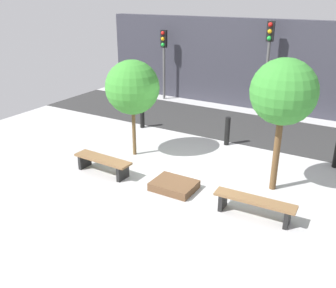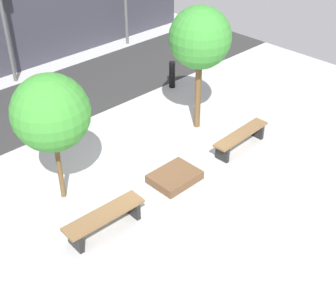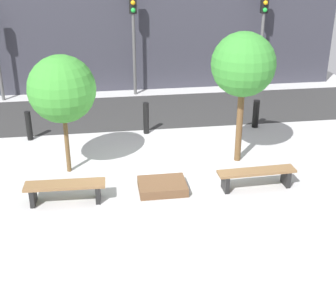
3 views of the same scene
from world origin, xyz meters
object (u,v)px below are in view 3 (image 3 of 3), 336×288
(planter_bed, at_px, (162,186))
(tree_behind_left_bench, at_px, (62,89))
(bench_left, at_px, (65,189))
(tree_behind_right_bench, at_px, (243,65))
(bollard_center, at_px, (256,114))
(bollard_left, at_px, (146,118))
(traffic_light_mid_west, at_px, (133,25))
(bench_right, at_px, (256,175))
(traffic_light_mid_east, at_px, (263,23))
(bollard_far_left, at_px, (29,126))

(planter_bed, xyz_separation_m, tree_behind_left_bench, (-2.24, 1.37, 2.09))
(bench_left, xyz_separation_m, tree_behind_left_bench, (0.00, 1.57, 1.86))
(tree_behind_right_bench, height_order, bollard_center, tree_behind_right_bench)
(bollard_left, distance_m, traffic_light_mid_west, 4.55)
(bench_left, relative_size, tree_behind_left_bench, 0.60)
(traffic_light_mid_west, bearing_deg, planter_bed, -90.00)
(bench_right, xyz_separation_m, bollard_center, (1.24, 3.84, 0.10))
(tree_behind_right_bench, distance_m, traffic_light_mid_east, 6.84)
(bench_left, xyz_separation_m, tree_behind_right_bench, (4.48, 1.57, 2.28))
(bollard_center, bearing_deg, tree_behind_right_bench, -118.69)
(bench_left, relative_size, traffic_light_mid_east, 0.49)
(tree_behind_left_bench, relative_size, bollard_center, 3.41)
(bollard_far_left, distance_m, bollard_center, 6.97)
(bench_right, height_order, planter_bed, bench_right)
(bollard_far_left, height_order, bollard_left, bollard_left)
(tree_behind_left_bench, relative_size, traffic_light_mid_west, 0.79)
(bench_left, height_order, tree_behind_left_bench, tree_behind_left_bench)
(bench_right, height_order, tree_behind_left_bench, tree_behind_left_bench)
(tree_behind_right_bench, bearing_deg, bench_right, -90.00)
(tree_behind_left_bench, xyz_separation_m, bollard_center, (5.73, 2.27, -1.75))
(tree_behind_left_bench, bearing_deg, traffic_light_mid_east, 41.24)
(traffic_light_mid_west, bearing_deg, tree_behind_right_bench, -70.38)
(bench_left, bearing_deg, bollard_center, 35.86)
(bollard_left, distance_m, traffic_light_mid_east, 6.69)
(bollard_far_left, height_order, traffic_light_mid_west, traffic_light_mid_west)
(planter_bed, relative_size, tree_behind_left_bench, 0.37)
(bollard_center, bearing_deg, traffic_light_mid_east, 70.20)
(bench_right, distance_m, tree_behind_right_bench, 2.76)
(tree_behind_right_bench, relative_size, traffic_light_mid_east, 0.93)
(bench_left, bearing_deg, bollard_left, 61.75)
(planter_bed, xyz_separation_m, tree_behind_right_bench, (2.24, 1.37, 2.51))
(bench_left, distance_m, tree_behind_left_bench, 2.43)
(bollard_center, bearing_deg, bollard_far_left, 180.00)
(planter_bed, distance_m, bollard_center, 5.05)
(planter_bed, distance_m, traffic_light_mid_west, 8.06)
(bench_right, bearing_deg, bollard_left, 118.25)
(traffic_light_mid_east, bearing_deg, tree_behind_left_bench, -138.76)
(traffic_light_mid_west, distance_m, traffic_light_mid_east, 4.93)
(bollard_center, height_order, traffic_light_mid_west, traffic_light_mid_west)
(bench_right, relative_size, traffic_light_mid_east, 0.51)
(tree_behind_right_bench, bearing_deg, planter_bed, -148.63)
(bench_right, xyz_separation_m, traffic_light_mid_east, (2.69, 7.85, 2.24))
(bollard_left, xyz_separation_m, traffic_light_mid_east, (4.93, 4.01, 2.08))
(planter_bed, xyz_separation_m, traffic_light_mid_east, (4.93, 7.65, 2.47))
(tree_behind_left_bench, relative_size, bollard_left, 3.08)
(bench_right, bearing_deg, traffic_light_mid_east, 69.09)
(tree_behind_left_bench, height_order, bollard_left, tree_behind_left_bench)
(bench_left, xyz_separation_m, bench_right, (4.48, 0.00, 0.00))
(bench_right, relative_size, tree_behind_right_bench, 0.55)
(bench_left, xyz_separation_m, traffic_light_mid_east, (7.17, 7.85, 2.24))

